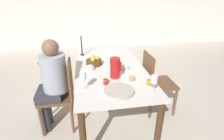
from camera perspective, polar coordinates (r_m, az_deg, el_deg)
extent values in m
plane|color=beige|center=(2.85, -1.01, -11.78)|extent=(20.00, 20.00, 0.00)
cube|color=silver|center=(5.58, -6.53, 20.45)|extent=(10.00, 0.06, 2.60)
cube|color=silver|center=(2.49, -1.13, 1.44)|extent=(0.92, 1.98, 0.03)
cylinder|color=#472D19|center=(1.90, -9.45, -20.82)|extent=(0.07, 0.07, 0.69)
cylinder|color=#472D19|center=(2.03, 14.98, -17.73)|extent=(0.07, 0.07, 0.69)
cylinder|color=#472D19|center=(3.47, -9.95, 1.44)|extent=(0.07, 0.07, 0.69)
cylinder|color=#472D19|center=(3.54, 3.12, 2.30)|extent=(0.07, 0.07, 0.69)
cylinder|color=brown|center=(2.39, -22.05, -15.48)|extent=(0.04, 0.04, 0.44)
cylinder|color=brown|center=(2.68, -20.58, -10.45)|extent=(0.04, 0.04, 0.44)
cylinder|color=brown|center=(2.33, -12.85, -15.24)|extent=(0.04, 0.04, 0.44)
cylinder|color=brown|center=(2.63, -12.54, -10.10)|extent=(0.04, 0.04, 0.44)
cube|color=brown|center=(2.37, -17.72, -8.17)|extent=(0.42, 0.42, 0.03)
cube|color=brown|center=(2.23, -13.47, -2.80)|extent=(0.03, 0.39, 0.44)
cylinder|color=brown|center=(2.98, 16.57, -6.12)|extent=(0.04, 0.04, 0.44)
cylinder|color=brown|center=(2.70, 19.88, -9.99)|extent=(0.04, 0.04, 0.44)
cylinder|color=brown|center=(2.84, 9.78, -6.93)|extent=(0.04, 0.04, 0.44)
cylinder|color=brown|center=(2.56, 12.45, -11.16)|extent=(0.04, 0.04, 0.44)
cube|color=brown|center=(2.64, 15.22, -4.19)|extent=(0.42, 0.42, 0.03)
cube|color=brown|center=(2.47, 11.63, 0.16)|extent=(0.03, 0.39, 0.44)
cylinder|color=#33333D|center=(2.44, -20.77, -13.88)|extent=(0.09, 0.09, 0.47)
cylinder|color=#33333D|center=(2.57, -20.18, -11.69)|extent=(0.09, 0.09, 0.47)
cube|color=#33333D|center=(2.33, -19.66, -7.22)|extent=(0.30, 0.34, 0.11)
cylinder|color=#9EA8B7|center=(2.19, -18.36, -0.97)|extent=(0.30, 0.30, 0.46)
sphere|color=brown|center=(2.08, -19.51, 6.89)|extent=(0.19, 0.19, 0.19)
cylinder|color=brown|center=(2.36, -20.48, 3.56)|extent=(0.25, 0.06, 0.20)
cylinder|color=red|center=(2.08, 0.97, 0.72)|extent=(0.12, 0.12, 0.25)
cube|color=red|center=(2.09, 2.84, 1.16)|extent=(0.02, 0.02, 0.11)
cone|color=red|center=(2.03, -0.32, 3.18)|extent=(0.04, 0.04, 0.04)
cylinder|color=white|center=(1.90, -9.15, -6.27)|extent=(0.07, 0.07, 0.00)
cylinder|color=white|center=(1.87, -9.27, -4.69)|extent=(0.01, 0.01, 0.12)
cylinder|color=white|center=(1.82, -9.48, -1.91)|extent=(0.07, 0.07, 0.09)
cylinder|color=white|center=(1.87, 13.17, -7.06)|extent=(0.07, 0.07, 0.00)
cylinder|color=white|center=(1.84, 13.34, -5.57)|extent=(0.01, 0.01, 0.11)
cylinder|color=white|center=(1.80, 13.63, -2.95)|extent=(0.07, 0.07, 0.08)
cylinder|color=red|center=(1.81, 13.57, -3.47)|extent=(0.06, 0.06, 0.04)
cylinder|color=white|center=(2.32, 4.25, 0.01)|extent=(0.14, 0.14, 0.01)
cylinder|color=white|center=(2.30, 4.28, 0.82)|extent=(0.09, 0.09, 0.06)
cube|color=white|center=(2.31, 5.48, 0.97)|extent=(0.01, 0.01, 0.03)
cylinder|color=white|center=(2.31, -7.23, -0.19)|extent=(0.14, 0.14, 0.01)
cylinder|color=white|center=(2.30, -7.27, 0.61)|extent=(0.09, 0.09, 0.06)
cube|color=white|center=(2.30, -6.05, 0.77)|extent=(0.01, 0.01, 0.03)
cylinder|color=#B7B2A8|center=(1.83, 2.24, -7.01)|extent=(0.31, 0.31, 0.02)
cylinder|color=#B7B2A8|center=(1.82, 2.25, -6.61)|extent=(0.32, 0.32, 0.01)
cylinder|color=white|center=(2.05, 6.49, -3.49)|extent=(0.20, 0.20, 0.01)
sphere|color=tan|center=(2.04, 6.53, -2.75)|extent=(0.07, 0.07, 0.07)
cylinder|color=#C67A1E|center=(2.00, 12.03, -3.95)|extent=(0.06, 0.06, 0.06)
cylinder|color=gold|center=(1.99, 12.09, -3.32)|extent=(0.06, 0.06, 0.01)
cylinder|color=#A81E1E|center=(1.97, -2.04, -3.86)|extent=(0.06, 0.06, 0.06)
cylinder|color=gold|center=(1.96, -2.06, -3.23)|extent=(0.06, 0.06, 0.01)
cylinder|color=brown|center=(2.48, -5.92, 2.52)|extent=(0.22, 0.22, 0.07)
sphere|color=gold|center=(2.47, -4.84, 3.89)|extent=(0.07, 0.07, 0.07)
sphere|color=gold|center=(2.51, -6.35, 4.13)|extent=(0.07, 0.07, 0.07)
sphere|color=gold|center=(2.42, -6.21, 3.35)|extent=(0.07, 0.07, 0.07)
cylinder|color=black|center=(2.90, -9.68, 4.95)|extent=(0.06, 0.06, 0.01)
cylinder|color=black|center=(2.85, -9.90, 7.93)|extent=(0.02, 0.02, 0.30)
cylinder|color=beige|center=(2.81, -10.16, 11.36)|extent=(0.02, 0.02, 0.05)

